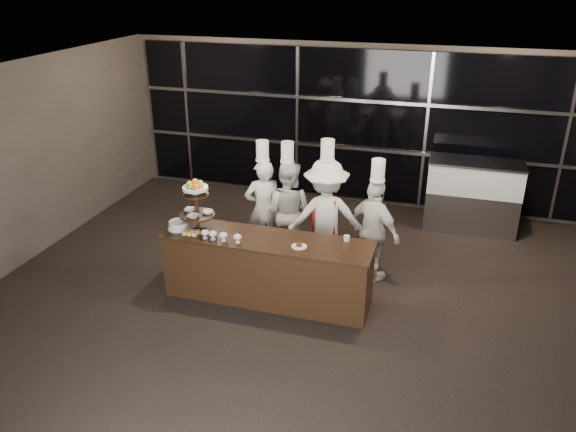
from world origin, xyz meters
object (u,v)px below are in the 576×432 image
(chef_a, at_px, (264,208))
(chef_c, at_px, (326,217))
(layer_cake, at_px, (179,225))
(display_case, at_px, (473,192))
(chef_d, at_px, (374,230))
(buffet_counter, at_px, (268,269))
(chef_b, at_px, (287,210))
(display_stand, at_px, (196,201))

(chef_a, distance_m, chef_c, 1.04)
(layer_cake, xyz_separation_m, display_case, (3.93, 3.21, -0.29))
(chef_d, bearing_deg, layer_cake, -158.56)
(layer_cake, relative_size, chef_c, 0.15)
(buffet_counter, distance_m, chef_b, 1.29)
(display_case, bearing_deg, display_stand, -139.17)
(layer_cake, distance_m, chef_a, 1.48)
(buffet_counter, bearing_deg, chef_d, 36.56)
(display_case, relative_size, chef_c, 0.76)
(chef_d, bearing_deg, chef_a, 172.80)
(display_stand, height_order, chef_b, chef_b)
(display_case, bearing_deg, chef_d, -121.87)
(chef_b, bearing_deg, chef_a, -170.30)
(layer_cake, bearing_deg, chef_c, 29.59)
(display_stand, relative_size, chef_a, 0.39)
(layer_cake, relative_size, display_case, 0.19)
(chef_b, bearing_deg, buffet_counter, -85.86)
(chef_a, xyz_separation_m, chef_c, (1.02, -0.18, 0.06))
(layer_cake, bearing_deg, chef_b, 47.45)
(buffet_counter, xyz_separation_m, chef_a, (-0.45, 1.17, 0.36))
(display_stand, xyz_separation_m, chef_c, (1.57, 0.99, -0.45))
(chef_d, bearing_deg, chef_c, 176.93)
(buffet_counter, height_order, display_case, display_case)
(buffet_counter, height_order, display_stand, display_stand)
(layer_cake, height_order, display_case, display_case)
(buffet_counter, distance_m, display_case, 4.13)
(chef_c, bearing_deg, display_case, 46.02)
(buffet_counter, bearing_deg, layer_cake, -177.75)
(chef_a, height_order, chef_d, chef_a)
(chef_b, distance_m, chef_c, 0.70)
(layer_cake, xyz_separation_m, chef_b, (1.18, 1.29, -0.16))
(chef_a, bearing_deg, display_case, 32.55)
(buffet_counter, relative_size, chef_b, 1.50)
(chef_c, height_order, chef_d, chef_c)
(display_stand, xyz_separation_m, display_case, (3.66, 3.16, -0.65))
(chef_a, relative_size, chef_b, 1.00)
(display_case, xyz_separation_m, chef_a, (-3.11, -1.99, 0.14))
(chef_c, relative_size, chef_d, 1.11)
(buffet_counter, relative_size, chef_a, 1.50)
(chef_a, xyz_separation_m, chef_b, (0.37, 0.06, -0.02))
(display_case, relative_size, chef_d, 0.84)
(buffet_counter, bearing_deg, chef_a, 111.19)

